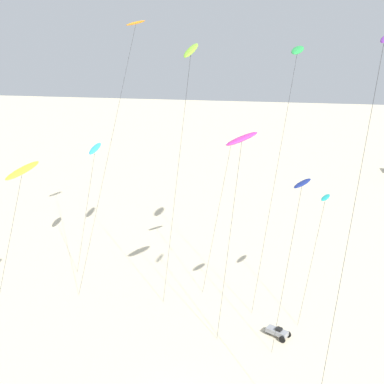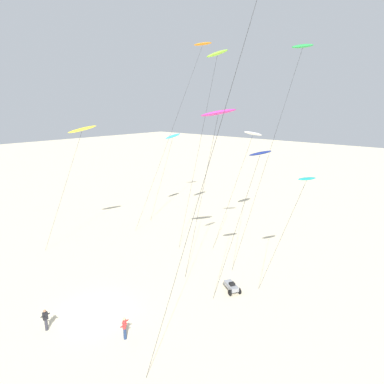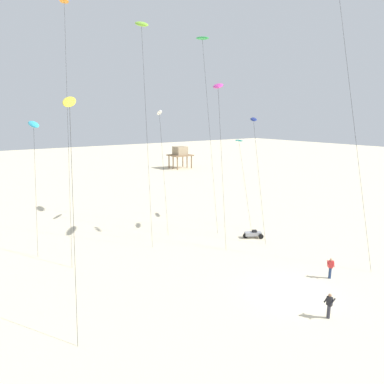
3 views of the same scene
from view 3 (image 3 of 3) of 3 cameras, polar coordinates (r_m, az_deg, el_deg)
ground_plane at (r=27.24m, az=15.79°, el=-15.38°), size 260.00×260.00×0.00m
kite_yellow at (r=23.20m, az=-19.30°, el=13.45°), size 2.91×6.20×13.82m
kite_magenta at (r=34.61m, az=4.28°, el=16.74°), size 2.83×4.61×15.73m
kite_cyan at (r=36.36m, az=-24.37°, el=9.92°), size 1.81×4.75×12.14m
kite_orange at (r=39.95m, az=-20.05°, el=26.62°), size 4.64×10.15×23.58m
kite_green at (r=43.63m, az=1.71°, el=23.54°), size 3.43×7.99×21.56m
kite_white at (r=40.46m, az=-5.31°, el=12.53°), size 2.69×5.68×13.23m
kite_teal at (r=42.14m, az=7.66°, el=8.07°), size 2.39×5.37×9.76m
kite_purple at (r=36.91m, az=23.03°, el=25.78°), size 3.26×7.75×22.86m
kite_navy at (r=37.33m, az=9.99°, el=11.31°), size 2.44×4.81×12.40m
kite_lime at (r=37.73m, az=-8.22°, el=25.22°), size 2.46×5.90×21.83m
kite_flyer_nearest at (r=29.89m, az=21.59°, el=-11.36°), size 0.72×0.73×1.67m
kite_flyer_middle at (r=24.49m, az=21.41°, el=-16.75°), size 0.50×0.53×1.67m
stilt_house at (r=85.17m, az=-1.94°, el=6.44°), size 5.10×4.63×5.27m
beach_buggy at (r=37.29m, az=9.96°, el=-6.71°), size 2.07×1.65×0.82m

